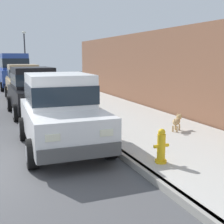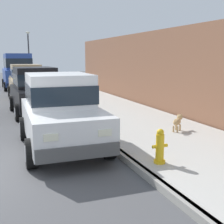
% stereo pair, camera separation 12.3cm
% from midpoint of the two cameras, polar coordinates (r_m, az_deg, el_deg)
% --- Properties ---
extents(curb, '(0.16, 64.00, 0.14)m').
position_cam_midpoint_polar(curb, '(6.92, 2.30, -8.21)').
color(curb, gray).
rests_on(curb, ground).
extents(sidewalk, '(3.60, 64.00, 0.14)m').
position_cam_midpoint_polar(sidewalk, '(7.78, 14.61, -6.40)').
color(sidewalk, '#B7B5AD').
rests_on(sidewalk, ground).
extents(car_white_hatchback, '(2.03, 3.84, 1.88)m').
position_cam_midpoint_polar(car_white_hatchback, '(7.58, -9.45, 0.40)').
color(car_white_hatchback, white).
rests_on(car_white_hatchback, ground).
extents(car_black_hatchback, '(2.05, 3.86, 1.88)m').
position_cam_midpoint_polar(car_black_hatchback, '(12.43, -14.22, 4.18)').
color(car_black_hatchback, black).
rests_on(car_black_hatchback, ground).
extents(car_tan_hatchback, '(1.98, 3.81, 1.88)m').
position_cam_midpoint_polar(car_tan_hatchback, '(17.14, -15.97, 5.78)').
color(car_tan_hatchback, tan).
rests_on(car_tan_hatchback, ground).
extents(car_blue_van, '(2.19, 4.93, 2.52)m').
position_cam_midpoint_polar(car_blue_van, '(22.65, -17.64, 7.84)').
color(car_blue_van, '#28479E').
rests_on(car_blue_van, ground).
extents(dog_tan, '(0.61, 0.53, 0.49)m').
position_cam_midpoint_polar(dog_tan, '(8.95, 12.94, -1.74)').
color(dog_tan, tan).
rests_on(dog_tan, sidewalk).
extents(fire_hydrant, '(0.34, 0.24, 0.72)m').
position_cam_midpoint_polar(fire_hydrant, '(6.18, 9.80, -6.73)').
color(fire_hydrant, gold).
rests_on(fire_hydrant, sidewalk).
extents(street_lamp, '(0.36, 0.36, 4.42)m').
position_cam_midpoint_polar(street_lamp, '(28.60, -15.68, 11.46)').
color(street_lamp, '#2D2D33').
rests_on(street_lamp, sidewalk).
extents(building_facade, '(0.50, 20.00, 3.38)m').
position_cam_midpoint_polar(building_facade, '(13.12, 8.64, 7.83)').
color(building_facade, '#8C5B42').
rests_on(building_facade, ground).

